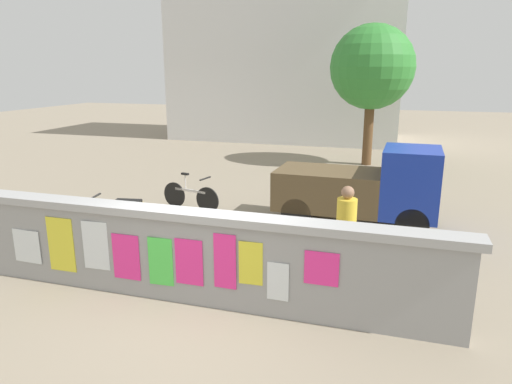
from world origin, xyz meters
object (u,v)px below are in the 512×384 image
auto_rickshaw_truck (364,187)px  bicycle_near (191,196)px  motorcycle (122,215)px  person_walking (346,222)px  tree_roadside (372,68)px

auto_rickshaw_truck → bicycle_near: 4.35m
motorcycle → person_walking: person_walking is taller
motorcycle → tree_roadside: 11.01m
person_walking → tree_roadside: 10.54m
auto_rickshaw_truck → bicycle_near: bearing=-179.4°
auto_rickshaw_truck → tree_roadside: 7.80m
motorcycle → tree_roadside: (4.50, 9.55, 3.10)m
auto_rickshaw_truck → motorcycle: 5.42m
person_walking → tree_roadside: (-0.34, 10.21, 2.58)m
motorcycle → tree_roadside: size_ratio=0.37×
motorcycle → person_walking: size_ratio=1.17×
auto_rickshaw_truck → motorcycle: (-4.92, -2.24, -0.44)m
person_walking → tree_roadside: size_ratio=0.32×
auto_rickshaw_truck → tree_roadside: bearing=93.3°
bicycle_near → person_walking: bearing=-34.0°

